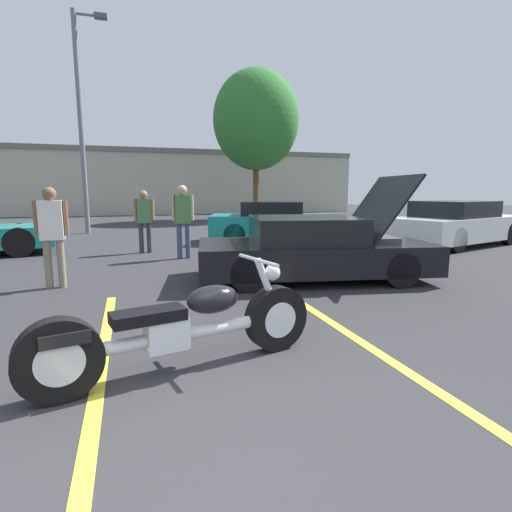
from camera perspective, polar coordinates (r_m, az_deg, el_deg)
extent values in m
plane|color=#2D2D30|center=(2.50, -8.92, -30.72)|extent=(80.00, 80.00, 0.00)
cube|color=yellow|center=(3.86, -21.50, -15.85)|extent=(0.12, 5.51, 0.01)
cube|color=yellow|center=(4.49, 15.07, -11.92)|extent=(0.12, 5.51, 0.01)
cube|color=#B2AD9E|center=(29.69, -17.35, 10.05)|extent=(32.00, 4.00, 4.40)
cube|color=slate|center=(29.80, -17.54, 13.99)|extent=(32.00, 4.20, 0.30)
cylinder|color=slate|center=(16.60, -23.74, 16.67)|extent=(0.18, 0.18, 7.89)
cylinder|color=slate|center=(17.51, -23.00, 29.16)|extent=(0.90, 0.10, 0.10)
cube|color=#4C4C51|center=(17.49, -21.32, 29.28)|extent=(0.44, 0.28, 0.16)
cylinder|color=brown|center=(22.67, -0.01, 9.55)|extent=(0.32, 0.32, 3.39)
ellipsoid|color=#2D702D|center=(22.99, -0.01, 18.85)|extent=(4.68, 4.68, 5.38)
cylinder|color=black|center=(4.10, 2.89, -8.85)|extent=(0.68, 0.31, 0.66)
cylinder|color=black|center=(3.49, -26.33, -13.17)|extent=(0.68, 0.31, 0.66)
cylinder|color=silver|center=(4.10, 2.89, -8.85)|extent=(0.39, 0.25, 0.36)
cylinder|color=silver|center=(3.49, -26.33, -13.17)|extent=(0.39, 0.25, 0.36)
cylinder|color=silver|center=(3.67, -10.41, -10.94)|extent=(1.67, 0.50, 0.12)
cube|color=silver|center=(3.61, -12.69, -10.68)|extent=(0.41, 0.32, 0.28)
ellipsoid|color=black|center=(3.69, -6.17, -6.15)|extent=(0.55, 0.39, 0.26)
cube|color=black|center=(3.51, -15.13, -8.24)|extent=(0.65, 0.39, 0.10)
cube|color=black|center=(3.43, -25.71, -10.28)|extent=(0.40, 0.30, 0.10)
cylinder|color=silver|center=(3.95, 1.73, -4.63)|extent=(0.31, 0.14, 0.63)
cylinder|color=silver|center=(3.83, 0.24, -0.59)|extent=(0.19, 0.69, 0.04)
sphere|color=silver|center=(3.95, 2.35, -2.38)|extent=(0.16, 0.16, 0.16)
cylinder|color=silver|center=(3.67, -17.71, -12.22)|extent=(1.28, 0.38, 0.09)
cube|color=black|center=(7.38, 8.18, 0.02)|extent=(4.41, 2.62, 0.52)
cube|color=black|center=(7.28, 7.01, 3.77)|extent=(2.14, 2.02, 0.45)
cylinder|color=black|center=(7.09, 20.00, -1.84)|extent=(0.64, 0.33, 0.61)
cylinder|color=black|center=(8.59, 14.97, 0.28)|extent=(0.64, 0.33, 0.61)
cylinder|color=black|center=(6.36, -1.08, -2.50)|extent=(0.64, 0.33, 0.61)
cylinder|color=black|center=(8.00, -2.31, -0.06)|extent=(0.64, 0.33, 0.61)
cube|color=black|center=(7.69, 16.90, 6.46)|extent=(1.17, 1.87, 1.21)
cube|color=#4C4C51|center=(7.73, 16.39, 1.78)|extent=(0.78, 1.14, 0.28)
cube|color=teal|center=(12.60, 2.90, 4.35)|extent=(4.42, 2.97, 0.68)
cube|color=black|center=(12.56, 2.17, 6.85)|extent=(2.24, 2.09, 0.42)
cylinder|color=black|center=(11.96, 9.07, 3.06)|extent=(0.69, 0.42, 0.65)
cylinder|color=black|center=(13.49, 8.16, 3.78)|extent=(0.69, 0.42, 0.65)
cylinder|color=black|center=(11.87, -3.09, 3.11)|extent=(0.69, 0.42, 0.65)
cylinder|color=black|center=(13.41, -2.62, 3.83)|extent=(0.69, 0.42, 0.65)
cylinder|color=black|center=(11.30, -30.79, 1.67)|extent=(0.75, 0.36, 0.72)
cylinder|color=black|center=(12.88, -30.58, 2.47)|extent=(0.75, 0.36, 0.72)
cube|color=white|center=(13.25, 26.69, 3.62)|extent=(4.90, 3.09, 0.67)
cube|color=black|center=(13.06, 26.48, 6.05)|extent=(2.44, 2.21, 0.46)
cylinder|color=black|center=(14.15, 32.44, 2.72)|extent=(0.71, 0.40, 0.67)
cylinder|color=black|center=(14.90, 26.54, 3.45)|extent=(0.71, 0.40, 0.67)
cylinder|color=black|center=(11.64, 26.76, 2.06)|extent=(0.71, 0.40, 0.67)
cylinder|color=black|center=(12.54, 20.09, 2.94)|extent=(0.71, 0.40, 0.67)
cylinder|color=gray|center=(7.43, -27.57, -1.05)|extent=(0.12, 0.12, 0.81)
cylinder|color=gray|center=(7.40, -26.05, -0.98)|extent=(0.12, 0.12, 0.81)
cube|color=white|center=(7.33, -27.22, 4.56)|extent=(0.36, 0.20, 0.64)
cylinder|color=brown|center=(7.37, -28.93, 4.70)|extent=(0.08, 0.08, 0.58)
cylinder|color=brown|center=(7.30, -25.54, 4.91)|extent=(0.08, 0.08, 0.58)
sphere|color=brown|center=(7.32, -27.47, 7.90)|extent=(0.22, 0.22, 0.22)
cylinder|color=#333338|center=(10.80, -16.08, 2.50)|extent=(0.12, 0.12, 0.78)
cylinder|color=#333338|center=(10.81, -15.02, 2.55)|extent=(0.12, 0.12, 0.78)
cube|color=#4C7F47|center=(10.75, -15.71, 6.23)|extent=(0.36, 0.20, 0.62)
cylinder|color=#9E704C|center=(10.74, -16.90, 6.34)|extent=(0.08, 0.08, 0.56)
cylinder|color=#9E704C|center=(10.76, -14.54, 6.45)|extent=(0.08, 0.08, 0.56)
sphere|color=#9E704C|center=(10.74, -15.81, 8.44)|extent=(0.21, 0.21, 0.21)
cylinder|color=#38476B|center=(9.66, -10.89, 2.10)|extent=(0.12, 0.12, 0.84)
cylinder|color=#38476B|center=(9.68, -9.71, 2.15)|extent=(0.12, 0.12, 0.84)
cube|color=#4C7F47|center=(9.61, -10.43, 6.58)|extent=(0.36, 0.20, 0.66)
cylinder|color=tan|center=(9.58, -11.75, 6.73)|extent=(0.08, 0.08, 0.60)
cylinder|color=tan|center=(9.64, -9.13, 6.82)|extent=(0.08, 0.08, 0.60)
sphere|color=tan|center=(9.60, -10.51, 9.24)|extent=(0.23, 0.23, 0.23)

